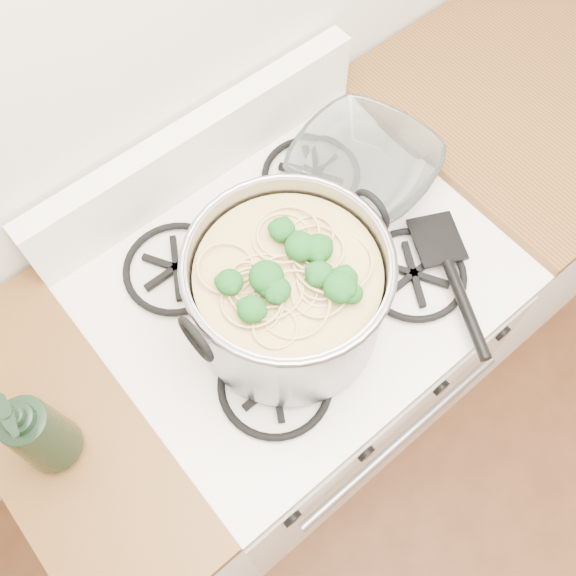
# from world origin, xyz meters

# --- Properties ---
(gas_range) EXTENTS (0.76, 0.66, 0.92)m
(gas_range) POSITION_xyz_m (0.00, 1.26, 0.44)
(gas_range) COLOR white
(gas_range) RESTS_ON ground
(counter_left) EXTENTS (0.25, 0.65, 0.92)m
(counter_left) POSITION_xyz_m (-0.51, 1.26, 0.46)
(counter_left) COLOR silver
(counter_left) RESTS_ON ground
(counter_right) EXTENTS (1.00, 0.65, 0.92)m
(counter_right) POSITION_xyz_m (0.88, 1.26, 0.46)
(counter_right) COLOR silver
(counter_right) RESTS_ON ground
(stock_pot) EXTENTS (0.37, 0.34, 0.23)m
(stock_pot) POSITION_xyz_m (-0.08, 1.19, 1.03)
(stock_pot) COLOR gray
(stock_pot) RESTS_ON gas_range
(spatula) EXTENTS (0.40, 0.41, 0.02)m
(spatula) POSITION_xyz_m (0.25, 1.14, 0.94)
(spatula) COLOR black
(spatula) RESTS_ON gas_range
(glass_bowl) EXTENTS (0.14, 0.14, 0.03)m
(glass_bowl) POSITION_xyz_m (0.24, 1.34, 0.94)
(glass_bowl) COLOR white
(glass_bowl) RESTS_ON gas_range
(bottle) EXTENTS (0.10, 0.10, 0.24)m
(bottle) POSITION_xyz_m (-0.52, 1.26, 1.04)
(bottle) COLOR black
(bottle) RESTS_ON counter_left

